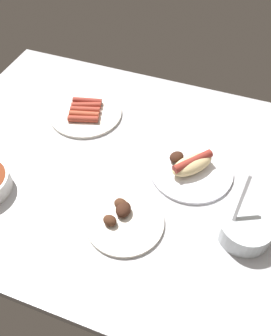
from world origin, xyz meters
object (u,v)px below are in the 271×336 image
bowl_coleslaw (245,228)px  plate_grilled_meat (124,220)px  plate_hotdog_assembled (191,167)px  plate_sausages (86,112)px

bowl_coleslaw → plate_grilled_meat: bowl_coleslaw is taller
bowl_coleslaw → plate_hotdog_assembled: (17.77, -15.85, -1.38)cm
plate_hotdog_assembled → plate_grilled_meat: size_ratio=1.18×
plate_hotdog_assembled → plate_grilled_meat: bearing=62.8°
plate_sausages → plate_hotdog_assembled: plate_hotdog_assembled is taller
plate_sausages → bowl_coleslaw: 63.40cm
plate_sausages → plate_hotdog_assembled: size_ratio=1.00×
plate_hotdog_assembled → plate_grilled_meat: (11.70, 22.71, -0.87)cm
plate_sausages → bowl_coleslaw: bowl_coleslaw is taller
bowl_coleslaw → plate_hotdog_assembled: 23.86cm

